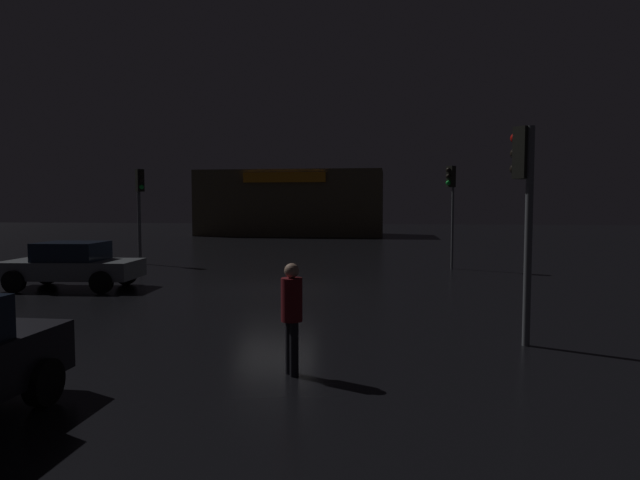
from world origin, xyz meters
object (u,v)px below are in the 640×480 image
object	(u,v)px
car_near	(72,265)
pedestrian	(292,310)
traffic_signal_main	(140,198)
traffic_signal_opposite	(451,189)
traffic_signal_cross_right	(524,190)
store_building	(292,203)

from	to	relation	value
car_near	pedestrian	bearing A→B (deg)	-42.03
traffic_signal_main	traffic_signal_opposite	world-z (taller)	traffic_signal_opposite
traffic_signal_cross_right	traffic_signal_main	bearing A→B (deg)	137.81
traffic_signal_main	pedestrian	world-z (taller)	traffic_signal_main
car_near	traffic_signal_cross_right	bearing A→B (deg)	-22.97
pedestrian	store_building	bearing A→B (deg)	100.39
traffic_signal_opposite	traffic_signal_cross_right	xyz separation A→B (m)	(0.00, -12.38, -0.38)
store_building	traffic_signal_opposite	distance (m)	27.48
store_building	traffic_signal_cross_right	size ratio (longest dim) A/B	3.91
store_building	car_near	bearing A→B (deg)	-92.41
store_building	pedestrian	bearing A→B (deg)	-79.61
traffic_signal_opposite	traffic_signal_cross_right	world-z (taller)	traffic_signal_opposite
traffic_signal_main	traffic_signal_cross_right	bearing A→B (deg)	-42.19
traffic_signal_cross_right	store_building	bearing A→B (deg)	106.90
traffic_signal_cross_right	pedestrian	xyz separation A→B (m)	(-4.06, -2.40, -1.93)
store_building	car_near	world-z (taller)	store_building
store_building	traffic_signal_opposite	bearing A→B (deg)	-65.57
store_building	traffic_signal_cross_right	world-z (taller)	store_building
traffic_signal_cross_right	pedestrian	bearing A→B (deg)	-149.39
traffic_signal_main	pedestrian	size ratio (longest dim) A/B	2.42
store_building	traffic_signal_main	size ratio (longest dim) A/B	3.78
pedestrian	traffic_signal_opposite	bearing A→B (deg)	74.63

